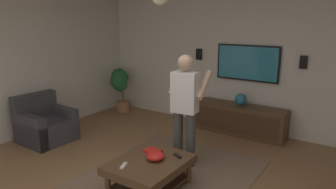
{
  "coord_description": "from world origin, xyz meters",
  "views": [
    {
      "loc": [
        -2.52,
        -1.95,
        2.13
      ],
      "look_at": [
        0.69,
        0.22,
        1.18
      ],
      "focal_mm": 33.43,
      "sensor_mm": 36.0,
      "label": 1
    }
  ],
  "objects_px": {
    "person_standing": "(185,104)",
    "wall_speaker_left": "(303,62)",
    "armchair": "(45,125)",
    "wall_speaker_right": "(199,54)",
    "potted_plant_tall": "(120,82)",
    "remote_white": "(124,166)",
    "book": "(153,151)",
    "tv": "(247,63)",
    "bowl": "(156,156)",
    "coffee_table": "(150,168)",
    "media_console": "(240,120)",
    "remote_grey": "(152,152)",
    "remote_black": "(177,156)",
    "vase_round": "(241,99)"
  },
  "relations": [
    {
      "from": "person_standing",
      "to": "remote_black",
      "type": "distance_m",
      "value": 0.8
    },
    {
      "from": "coffee_table",
      "to": "remote_grey",
      "type": "bearing_deg",
      "value": 31.16
    },
    {
      "from": "media_console",
      "to": "person_standing",
      "type": "distance_m",
      "value": 1.82
    },
    {
      "from": "media_console",
      "to": "coffee_table",
      "type": "bearing_deg",
      "value": -4.03
    },
    {
      "from": "media_console",
      "to": "wall_speaker_right",
      "type": "bearing_deg",
      "value": -103.83
    },
    {
      "from": "coffee_table",
      "to": "wall_speaker_left",
      "type": "height_order",
      "value": "wall_speaker_left"
    },
    {
      "from": "armchair",
      "to": "wall_speaker_right",
      "type": "relative_size",
      "value": 3.76
    },
    {
      "from": "remote_black",
      "to": "wall_speaker_left",
      "type": "bearing_deg",
      "value": -82.41
    },
    {
      "from": "remote_grey",
      "to": "wall_speaker_left",
      "type": "relative_size",
      "value": 0.68
    },
    {
      "from": "bowl",
      "to": "armchair",
      "type": "bearing_deg",
      "value": 85.22
    },
    {
      "from": "person_standing",
      "to": "remote_black",
      "type": "relative_size",
      "value": 10.93
    },
    {
      "from": "remote_black",
      "to": "armchair",
      "type": "bearing_deg",
      "value": 28.16
    },
    {
      "from": "book",
      "to": "wall_speaker_left",
      "type": "height_order",
      "value": "wall_speaker_left"
    },
    {
      "from": "media_console",
      "to": "bowl",
      "type": "xyz_separation_m",
      "value": [
        -2.48,
        0.13,
        0.18
      ]
    },
    {
      "from": "remote_black",
      "to": "remote_white",
      "type": "bearing_deg",
      "value": 84.94
    },
    {
      "from": "person_standing",
      "to": "bowl",
      "type": "height_order",
      "value": "person_standing"
    },
    {
      "from": "coffee_table",
      "to": "wall_speaker_right",
      "type": "xyz_separation_m",
      "value": [
        2.79,
        0.85,
        1.11
      ]
    },
    {
      "from": "person_standing",
      "to": "tv",
      "type": "bearing_deg",
      "value": -12.95
    },
    {
      "from": "bowl",
      "to": "book",
      "type": "bearing_deg",
      "value": 46.11
    },
    {
      "from": "wall_speaker_left",
      "to": "coffee_table",
      "type": "bearing_deg",
      "value": 157.67
    },
    {
      "from": "potted_plant_tall",
      "to": "remote_black",
      "type": "bearing_deg",
      "value": -125.56
    },
    {
      "from": "coffee_table",
      "to": "remote_black",
      "type": "xyz_separation_m",
      "value": [
        0.29,
        -0.22,
        0.12
      ]
    },
    {
      "from": "armchair",
      "to": "remote_grey",
      "type": "distance_m",
      "value": 2.42
    },
    {
      "from": "media_console",
      "to": "person_standing",
      "type": "height_order",
      "value": "person_standing"
    },
    {
      "from": "tv",
      "to": "remote_white",
      "type": "bearing_deg",
      "value": -6.27
    },
    {
      "from": "coffee_table",
      "to": "media_console",
      "type": "distance_m",
      "value": 2.54
    },
    {
      "from": "bowl",
      "to": "wall_speaker_left",
      "type": "height_order",
      "value": "wall_speaker_left"
    },
    {
      "from": "book",
      "to": "vase_round",
      "type": "xyz_separation_m",
      "value": [
        2.34,
        -0.28,
        0.24
      ]
    },
    {
      "from": "potted_plant_tall",
      "to": "remote_white",
      "type": "height_order",
      "value": "potted_plant_tall"
    },
    {
      "from": "person_standing",
      "to": "wall_speaker_left",
      "type": "height_order",
      "value": "person_standing"
    },
    {
      "from": "armchair",
      "to": "remote_grey",
      "type": "bearing_deg",
      "value": -0.63
    },
    {
      "from": "person_standing",
      "to": "vase_round",
      "type": "bearing_deg",
      "value": -13.44
    },
    {
      "from": "person_standing",
      "to": "remote_black",
      "type": "xyz_separation_m",
      "value": [
        -0.56,
        -0.23,
        -0.52
      ]
    },
    {
      "from": "media_console",
      "to": "wall_speaker_right",
      "type": "relative_size",
      "value": 7.73
    },
    {
      "from": "potted_plant_tall",
      "to": "remote_white",
      "type": "bearing_deg",
      "value": -136.81
    },
    {
      "from": "bowl",
      "to": "wall_speaker_right",
      "type": "distance_m",
      "value": 3.03
    },
    {
      "from": "tv",
      "to": "bowl",
      "type": "distance_m",
      "value": 2.85
    },
    {
      "from": "coffee_table",
      "to": "bowl",
      "type": "xyz_separation_m",
      "value": [
        0.06,
        -0.05,
        0.16
      ]
    },
    {
      "from": "vase_round",
      "to": "wall_speaker_left",
      "type": "bearing_deg",
      "value": -76.22
    },
    {
      "from": "tv",
      "to": "person_standing",
      "type": "xyz_separation_m",
      "value": [
        -1.92,
        0.18,
        -0.38
      ]
    },
    {
      "from": "vase_round",
      "to": "remote_white",
      "type": "bearing_deg",
      "value": 173.37
    },
    {
      "from": "tv",
      "to": "person_standing",
      "type": "bearing_deg",
      "value": -5.47
    },
    {
      "from": "armchair",
      "to": "book",
      "type": "relative_size",
      "value": 3.76
    },
    {
      "from": "media_console",
      "to": "remote_black",
      "type": "height_order",
      "value": "media_console"
    },
    {
      "from": "potted_plant_tall",
      "to": "book",
      "type": "distance_m",
      "value": 3.31
    },
    {
      "from": "remote_white",
      "to": "vase_round",
      "type": "height_order",
      "value": "vase_round"
    },
    {
      "from": "coffee_table",
      "to": "vase_round",
      "type": "distance_m",
      "value": 2.58
    },
    {
      "from": "media_console",
      "to": "bowl",
      "type": "bearing_deg",
      "value": -3.06
    },
    {
      "from": "media_console",
      "to": "book",
      "type": "xyz_separation_m",
      "value": [
        -2.32,
        0.29,
        0.14
      ]
    },
    {
      "from": "potted_plant_tall",
      "to": "wall_speaker_left",
      "type": "distance_m",
      "value": 3.87
    }
  ]
}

